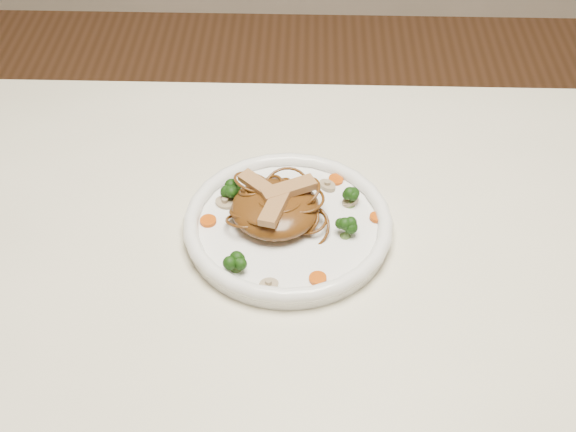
{
  "coord_description": "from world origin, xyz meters",
  "views": [
    {
      "loc": [
        -0.03,
        -0.65,
        1.45
      ],
      "look_at": [
        -0.05,
        0.06,
        0.78
      ],
      "focal_mm": 47.56,
      "sensor_mm": 36.0,
      "label": 1
    }
  ],
  "objects": [
    {
      "name": "carrot_2",
      "position": [
        0.06,
        0.07,
        0.77
      ],
      "size": [
        0.02,
        0.02,
        0.0
      ],
      "primitive_type": "cylinder",
      "rotation": [
        0.0,
        0.0,
        -0.32
      ],
      "color": "#CA4907",
      "rests_on": "plate"
    },
    {
      "name": "mushroom_1",
      "position": [
        0.03,
        0.1,
        0.77
      ],
      "size": [
        0.04,
        0.04,
        0.01
      ],
      "primitive_type": "cylinder",
      "rotation": [
        0.0,
        0.0,
        0.79
      ],
      "color": "#C0AF90",
      "rests_on": "plate"
    },
    {
      "name": "carrot_1",
      "position": [
        -0.16,
        0.06,
        0.77
      ],
      "size": [
        0.03,
        0.03,
        0.0
      ],
      "primitive_type": "cylinder",
      "rotation": [
        0.0,
        0.0,
        -0.2
      ],
      "color": "#CA4907",
      "rests_on": "plate"
    },
    {
      "name": "carrot_0",
      "position": [
        0.01,
        0.14,
        0.77
      ],
      "size": [
        0.03,
        0.03,
        0.0
      ],
      "primitive_type": "cylinder",
      "rotation": [
        0.0,
        0.0,
        0.36
      ],
      "color": "#CA4907",
      "rests_on": "plate"
    },
    {
      "name": "noodle_mound",
      "position": [
        -0.07,
        0.07,
        0.78
      ],
      "size": [
        0.13,
        0.13,
        0.04
      ],
      "primitive_type": "ellipsoid",
      "rotation": [
        0.0,
        0.0,
        -0.18
      ],
      "color": "#583010",
      "rests_on": "plate"
    },
    {
      "name": "carrot_4",
      "position": [
        -0.01,
        -0.04,
        0.77
      ],
      "size": [
        0.02,
        0.02,
        0.0
      ],
      "primitive_type": "cylinder",
      "rotation": [
        0.0,
        0.0,
        -0.17
      ],
      "color": "#CA4907",
      "rests_on": "plate"
    },
    {
      "name": "table",
      "position": [
        0.0,
        0.0,
        0.65
      ],
      "size": [
        1.2,
        0.8,
        0.75
      ],
      "color": "white",
      "rests_on": "ground"
    },
    {
      "name": "chicken_c",
      "position": [
        -0.07,
        0.05,
        0.8
      ],
      "size": [
        0.04,
        0.07,
        0.01
      ],
      "primitive_type": "cube",
      "rotation": [
        0.0,
        0.0,
        4.42
      ],
      "color": "tan",
      "rests_on": "noodle_mound"
    },
    {
      "name": "broccoli_1",
      "position": [
        -0.13,
        0.1,
        0.78
      ],
      "size": [
        0.03,
        0.03,
        0.03
      ],
      "primitive_type": null,
      "rotation": [
        0.0,
        0.0,
        -0.1
      ],
      "color": "#1A3D0C",
      "rests_on": "plate"
    },
    {
      "name": "broccoli_0",
      "position": [
        0.03,
        0.09,
        0.78
      ],
      "size": [
        0.04,
        0.04,
        0.03
      ],
      "primitive_type": null,
      "rotation": [
        0.0,
        0.0,
        -0.35
      ],
      "color": "#1A3D0C",
      "rests_on": "plate"
    },
    {
      "name": "broccoli_2",
      "position": [
        -0.11,
        -0.02,
        0.78
      ],
      "size": [
        0.03,
        0.03,
        0.03
      ],
      "primitive_type": null,
      "rotation": [
        0.0,
        0.0,
        0.18
      ],
      "color": "#1A3D0C",
      "rests_on": "plate"
    },
    {
      "name": "mushroom_3",
      "position": [
        -0.0,
        0.13,
        0.77
      ],
      "size": [
        0.04,
        0.04,
        0.01
      ],
      "primitive_type": "cylinder",
      "rotation": [
        0.0,
        0.0,
        2.28
      ],
      "color": "#C0AF90",
      "rests_on": "plate"
    },
    {
      "name": "plate",
      "position": [
        -0.05,
        0.06,
        0.76
      ],
      "size": [
        0.35,
        0.35,
        0.02
      ],
      "primitive_type": "cylinder",
      "rotation": [
        0.0,
        0.0,
        0.43
      ],
      "color": "white",
      "rests_on": "table"
    },
    {
      "name": "mushroom_2",
      "position": [
        -0.14,
        0.09,
        0.77
      ],
      "size": [
        0.04,
        0.04,
        0.01
      ],
      "primitive_type": "cylinder",
      "rotation": [
        0.0,
        0.0,
        -0.4
      ],
      "color": "#C0AF90",
      "rests_on": "plate"
    },
    {
      "name": "broccoli_3",
      "position": [
        0.02,
        0.04,
        0.78
      ],
      "size": [
        0.03,
        0.03,
        0.03
      ],
      "primitive_type": null,
      "rotation": [
        0.0,
        0.0,
        -0.31
      ],
      "color": "#1A3D0C",
      "rests_on": "plate"
    },
    {
      "name": "carrot_3",
      "position": [
        -0.09,
        0.13,
        0.77
      ],
      "size": [
        0.02,
        0.02,
        0.0
      ],
      "primitive_type": "cylinder",
      "rotation": [
        0.0,
        0.0,
        0.03
      ],
      "color": "#CA4907",
      "rests_on": "plate"
    },
    {
      "name": "chicken_b",
      "position": [
        -0.09,
        0.09,
        0.8
      ],
      "size": [
        0.06,
        0.05,
        0.01
      ],
      "primitive_type": "cube",
      "rotation": [
        0.0,
        0.0,
        2.4
      ],
      "color": "tan",
      "rests_on": "noodle_mound"
    },
    {
      "name": "mushroom_0",
      "position": [
        -0.07,
        -0.05,
        0.77
      ],
      "size": [
        0.03,
        0.03,
        0.01
      ],
      "primitive_type": "cylinder",
      "rotation": [
        0.0,
        0.0,
        0.48
      ],
      "color": "#C0AF90",
      "rests_on": "plate"
    },
    {
      "name": "chicken_a",
      "position": [
        -0.05,
        0.08,
        0.8
      ],
      "size": [
        0.07,
        0.05,
        0.01
      ],
      "primitive_type": "cube",
      "rotation": [
        0.0,
        0.0,
        0.44
      ],
      "color": "tan",
      "rests_on": "noodle_mound"
    }
  ]
}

